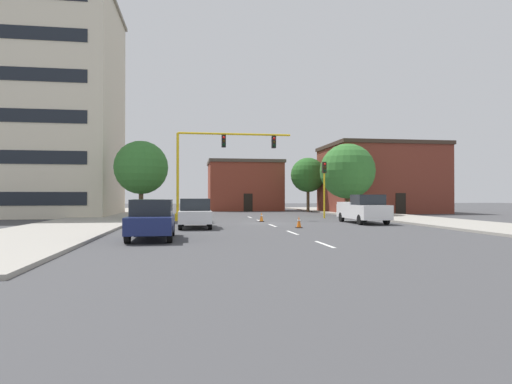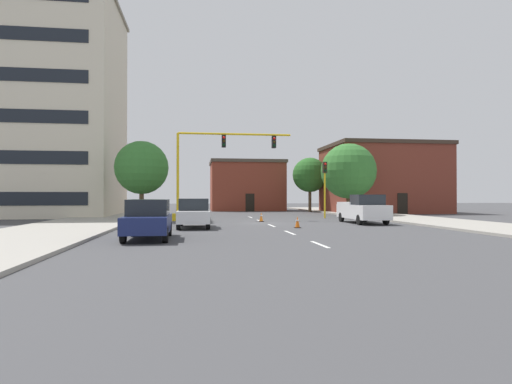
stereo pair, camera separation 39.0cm
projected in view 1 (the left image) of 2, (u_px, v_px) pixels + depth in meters
The scene contains 21 objects.
ground_plane at pixel (265, 223), 30.83m from camera, with size 160.00×160.00×0.00m, color #424244.
sidewalk_left at pixel (107, 217), 36.93m from camera, with size 6.00×56.00×0.14m, color #9E998E.
sidewalk_right at pixel (380, 216), 40.55m from camera, with size 6.00×56.00×0.14m, color #9E998E.
lane_stripe_seg_0 at pixel (325, 244), 16.98m from camera, with size 0.16×2.40×0.01m, color silver.
lane_stripe_seg_1 at pixel (292, 233), 22.42m from camera, with size 0.16×2.40×0.01m, color silver.
lane_stripe_seg_2 at pixel (273, 225), 27.86m from camera, with size 0.16×2.40×0.01m, color silver.
lane_stripe_seg_3 at pixel (259, 221), 33.30m from camera, with size 0.16×2.40×0.01m, color silver.
lane_stripe_seg_4 at pixel (250, 217), 38.74m from camera, with size 0.16×2.40×0.01m, color silver.
building_tall_left at pixel (40, 108), 40.86m from camera, with size 14.08×12.56×20.39m.
building_brick_center at pixel (244, 186), 57.36m from camera, with size 9.58×7.89×6.50m.
building_row_right at pixel (380, 179), 49.84m from camera, with size 12.39×10.11×7.76m.
traffic_signal_gantry at pixel (195, 191), 33.59m from camera, with size 9.74×1.20×6.83m.
traffic_light_pole_right at pixel (324, 177), 36.99m from camera, with size 0.32×0.47×4.80m.
tree_right_mid at pixel (347, 171), 41.26m from camera, with size 5.23×5.23×6.87m.
tree_left_near at pixel (141, 168), 34.75m from camera, with size 4.26×4.26×6.31m.
tree_right_far at pixel (308, 175), 52.31m from camera, with size 4.15×4.15×6.51m.
pickup_truck_white at pixel (363, 209), 30.22m from camera, with size 2.07×5.42×1.99m.
sedan_white_near_left at pixel (195, 213), 25.86m from camera, with size 1.92×4.52×1.74m.
sedan_navy_mid_left at pixel (152, 219), 18.96m from camera, with size 1.90×4.52×1.74m.
traffic_cone_roadside_a at pixel (261, 217), 31.94m from camera, with size 0.36×0.36×0.71m.
traffic_cone_roadside_b at pixel (299, 222), 25.80m from camera, with size 0.36×0.36×0.70m.
Camera 1 is at (-5.16, -30.42, 1.89)m, focal length 30.55 mm.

